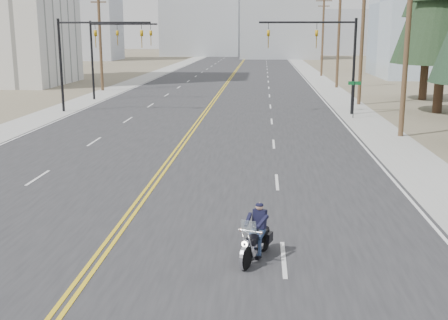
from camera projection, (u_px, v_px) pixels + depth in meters
road at (232, 76)px, 79.61m from camera, size 20.00×200.00×0.01m
sidewalk_left at (152, 75)px, 80.39m from camera, size 3.00×200.00×0.01m
sidewalk_right at (314, 76)px, 78.83m from camera, size 3.00×200.00×0.01m
traffic_mast_left at (86, 47)px, 42.16m from camera, size 7.10×0.26×7.00m
traffic_mast_right at (327, 47)px, 40.94m from camera, size 7.10×0.26×7.00m
traffic_mast_far at (110, 45)px, 49.98m from camera, size 6.10×0.26×7.00m
street_sign at (354, 93)px, 39.57m from camera, size 0.90×0.06×2.62m
utility_pole_b at (408, 32)px, 31.72m from camera, size 2.20×0.30×11.50m
utility_pole_c at (362, 36)px, 46.36m from camera, size 2.20×0.30×11.00m
utility_pole_d at (339, 32)px, 60.90m from camera, size 2.20×0.30×11.50m
utility_pole_e at (323, 34)px, 77.49m from camera, size 2.20×0.30×11.00m
utility_pole_left at (100, 37)px, 57.84m from camera, size 2.20×0.30×10.50m
haze_bldg_a at (85, 9)px, 123.31m from camera, size 14.00×12.00×22.00m
haze_bldg_b at (280, 28)px, 131.01m from camera, size 18.00×14.00×14.00m
haze_bldg_c at (440, 17)px, 113.81m from camera, size 16.00×12.00×18.00m
haze_bldg_d at (201, 5)px, 145.62m from camera, size 20.00×15.00×26.00m
haze_bldg_e at (339, 32)px, 154.40m from camera, size 14.00×14.00×12.00m
haze_bldg_f at (45, 24)px, 139.58m from camera, size 12.00×12.00×16.00m
motorcyclist at (256, 233)px, 14.95m from camera, size 1.45×2.12×1.52m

